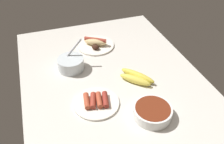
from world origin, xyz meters
The scene contains 6 objects.
ground_plane centered at (0.00, 0.00, -1.50)cm, with size 120.00×90.00×3.00cm, color silver.
plate_sausages centered at (-16.52, 12.85, 1.10)cm, with size 20.80×20.80×3.53cm.
plate_hotdog_assembled centered at (30.34, 0.25, 1.89)cm, with size 22.40×22.40×5.61cm.
banana_bunch centered at (-7.31, -10.72, 1.95)cm, with size 18.35×16.57×3.99cm.
bowl_chili centered at (-31.07, -7.87, 2.66)cm, with size 16.59×16.59×4.85cm.
bowl_coleslaw centered at (12.86, 18.30, 3.62)cm, with size 13.90×14.35×15.56cm.
Camera 1 is at (-92.12, 30.92, 80.03)cm, focal length 39.08 mm.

